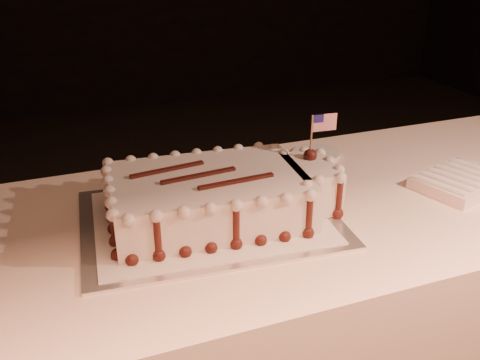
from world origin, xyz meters
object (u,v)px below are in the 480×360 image
object	(u,v)px
side_plate	(316,154)
sheet_cake	(222,195)
napkin_stack	(460,181)
banquet_table	(338,307)
cake_board	(209,219)

from	to	relation	value
side_plate	sheet_cake	bearing A→B (deg)	-146.02
napkin_stack	side_plate	xyz separation A→B (m)	(-0.26, 0.34, -0.01)
banquet_table	side_plate	distance (m)	0.47
napkin_stack	side_plate	size ratio (longest dim) A/B	1.89
cake_board	sheet_cake	size ratio (longest dim) A/B	1.03
napkin_stack	side_plate	bearing A→B (deg)	127.30
sheet_cake	napkin_stack	xyz separation A→B (m)	(0.66, -0.07, -0.05)
sheet_cake	side_plate	size ratio (longest dim) A/B	3.99
sheet_cake	cake_board	bearing A→B (deg)	175.23
banquet_table	napkin_stack	xyz separation A→B (m)	(0.31, -0.07, 0.39)
cake_board	sheet_cake	world-z (taller)	sheet_cake
cake_board	side_plate	distance (m)	0.51
banquet_table	sheet_cake	bearing A→B (deg)	-179.67
banquet_table	cake_board	distance (m)	0.54
cake_board	side_plate	size ratio (longest dim) A/B	4.11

